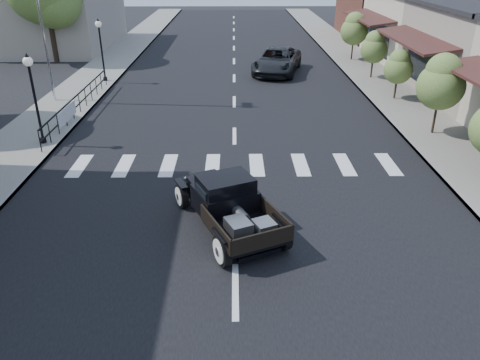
{
  "coord_description": "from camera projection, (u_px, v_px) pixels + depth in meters",
  "views": [
    {
      "loc": [
        -0.0,
        -11.47,
        6.95
      ],
      "look_at": [
        0.15,
        0.75,
        1.0
      ],
      "focal_mm": 35.0,
      "sensor_mm": 36.0,
      "label": 1
    }
  ],
  "objects": [
    {
      "name": "storefront_far",
      "position": [
        450.0,
        28.0,
        32.31
      ],
      "size": [
        10.0,
        9.0,
        4.5
      ],
      "primitive_type": "cube",
      "color": "beige",
      "rests_on": "ground"
    },
    {
      "name": "ground",
      "position": [
        235.0,
        223.0,
        13.35
      ],
      "size": [
        120.0,
        120.0,
        0.0
      ],
      "primitive_type": "plane",
      "color": "black",
      "rests_on": "ground"
    },
    {
      "name": "railing",
      "position": [
        79.0,
        101.0,
        21.97
      ],
      "size": [
        0.08,
        10.0,
        1.0
      ],
      "primitive_type": null,
      "color": "black",
      "rests_on": "sidewalk_left"
    },
    {
      "name": "second_car",
      "position": [
        277.0,
        61.0,
        29.62
      ],
      "size": [
        3.81,
        5.96,
        1.53
      ],
      "primitive_type": "imported",
      "rotation": [
        0.0,
        0.0,
        -0.25
      ],
      "color": "black",
      "rests_on": "ground"
    },
    {
      "name": "hotrod_pickup",
      "position": [
        229.0,
        204.0,
        12.79
      ],
      "size": [
        3.65,
        4.83,
        1.52
      ],
      "primitive_type": null,
      "rotation": [
        0.0,
        0.0,
        0.42
      ],
      "color": "black",
      "rests_on": "ground"
    },
    {
      "name": "banner",
      "position": [
        68.0,
        119.0,
        20.26
      ],
      "size": [
        0.04,
        2.2,
        0.6
      ],
      "primitive_type": null,
      "color": "silver",
      "rests_on": "sidewalk_left"
    },
    {
      "name": "road_markings",
      "position": [
        234.0,
        114.0,
        22.34
      ],
      "size": [
        12.0,
        60.0,
        0.06
      ],
      "primitive_type": null,
      "color": "silver",
      "rests_on": "ground"
    },
    {
      "name": "small_tree_d",
      "position": [
        373.0,
        55.0,
        27.79
      ],
      "size": [
        1.58,
        1.58,
        2.63
      ],
      "primitive_type": null,
      "color": "#597334",
      "rests_on": "sidewalk_right"
    },
    {
      "name": "small_tree_c",
      "position": [
        397.0,
        75.0,
        23.71
      ],
      "size": [
        1.44,
        1.44,
        2.4
      ],
      "primitive_type": null,
      "color": "#597334",
      "rests_on": "sidewalk_right"
    },
    {
      "name": "sidewalk_left",
      "position": [
        86.0,
        86.0,
        26.7
      ],
      "size": [
        3.0,
        80.0,
        0.15
      ],
      "primitive_type": "cube",
      "color": "gray",
      "rests_on": "ground"
    },
    {
      "name": "big_tree_far",
      "position": [
        47.0,
        4.0,
        31.29
      ],
      "size": [
        5.25,
        5.25,
        7.71
      ],
      "primitive_type": null,
      "color": "#587632",
      "rests_on": "ground"
    },
    {
      "name": "low_building_left",
      "position": [
        46.0,
        15.0,
        37.25
      ],
      "size": [
        10.0,
        12.0,
        5.0
      ],
      "primitive_type": "cube",
      "color": "#A09586",
      "rests_on": "ground"
    },
    {
      "name": "sidewalk_right",
      "position": [
        382.0,
        85.0,
        26.9
      ],
      "size": [
        3.0,
        80.0,
        0.15
      ],
      "primitive_type": "cube",
      "color": "gray",
      "rests_on": "ground"
    },
    {
      "name": "lamp_post_c",
      "position": [
        102.0,
        50.0,
        26.81
      ],
      "size": [
        0.36,
        0.36,
        3.5
      ],
      "primitive_type": null,
      "color": "black",
      "rests_on": "sidewalk_left"
    },
    {
      "name": "lamp_post_b",
      "position": [
        35.0,
        100.0,
        17.83
      ],
      "size": [
        0.36,
        0.36,
        3.5
      ],
      "primitive_type": null,
      "color": "black",
      "rests_on": "sidewalk_left"
    },
    {
      "name": "small_tree_e",
      "position": [
        354.0,
        37.0,
        32.38
      ],
      "size": [
        1.84,
        1.84,
        3.07
      ],
      "primitive_type": null,
      "color": "#597334",
      "rests_on": "sidewalk_right"
    },
    {
      "name": "small_tree_b",
      "position": [
        439.0,
        96.0,
        18.93
      ],
      "size": [
        1.9,
        1.9,
        3.17
      ],
      "primitive_type": null,
      "color": "#597334",
      "rests_on": "sidewalk_right"
    },
    {
      "name": "road",
      "position": [
        234.0,
        87.0,
        26.83
      ],
      "size": [
        14.0,
        80.0,
        0.02
      ],
      "primitive_type": "cube",
      "color": "black",
      "rests_on": "ground"
    }
  ]
}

